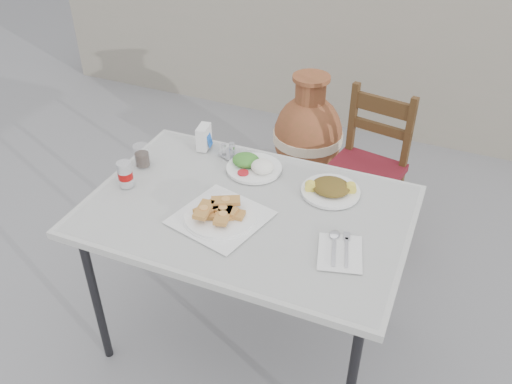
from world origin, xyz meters
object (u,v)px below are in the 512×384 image
at_px(soda_can, 125,174).
at_px(terracotta_urn, 308,137).
at_px(cafe_table, 247,218).
at_px(cola_glass, 142,157).
at_px(salad_chopped_plate, 331,188).
at_px(napkin_holder, 204,137).
at_px(condiment_caddy, 230,152).
at_px(pide_plate, 220,212).
at_px(salad_rice_plate, 253,165).
at_px(chair, 366,168).

xyz_separation_m(soda_can, terracotta_urn, (0.36, 1.48, -0.50)).
bearing_deg(cafe_table, cola_glass, 170.08).
height_order(cafe_table, salad_chopped_plate, salad_chopped_plate).
distance_m(soda_can, terracotta_urn, 1.60).
height_order(salad_chopped_plate, napkin_holder, napkin_holder).
relative_size(soda_can, condiment_caddy, 1.01).
relative_size(pide_plate, soda_can, 3.46).
distance_m(soda_can, napkin_holder, 0.46).
relative_size(salad_chopped_plate, terracotta_urn, 0.32).
relative_size(cafe_table, salad_rice_plate, 5.27).
bearing_deg(cafe_table, pide_plate, -122.48).
height_order(cafe_table, soda_can, soda_can).
relative_size(pide_plate, chair, 0.45).
bearing_deg(soda_can, salad_rice_plate, 36.64).
distance_m(pide_plate, cola_glass, 0.56).
bearing_deg(cola_glass, salad_rice_plate, 19.47).
bearing_deg(soda_can, terracotta_urn, 76.27).
relative_size(soda_can, napkin_holder, 1.00).
relative_size(cafe_table, salad_chopped_plate, 5.27).
height_order(soda_can, condiment_caddy, soda_can).
bearing_deg(cola_glass, terracotta_urn, 73.43).
relative_size(cola_glass, terracotta_urn, 0.13).
bearing_deg(pide_plate, cafe_table, 57.52).
xyz_separation_m(salad_rice_plate, salad_chopped_plate, (0.38, -0.03, -0.00)).
relative_size(soda_can, chair, 0.13).
relative_size(salad_chopped_plate, napkin_holder, 2.20).
relative_size(salad_chopped_plate, cola_glass, 2.48).
bearing_deg(terracotta_urn, salad_chopped_plate, -67.36).
distance_m(pide_plate, napkin_holder, 0.57).
xyz_separation_m(cola_glass, terracotta_urn, (0.39, 1.31, -0.49)).
bearing_deg(terracotta_urn, cola_glass, -106.57).
bearing_deg(napkin_holder, soda_can, -119.93).
distance_m(cola_glass, condiment_caddy, 0.41).
distance_m(cafe_table, salad_rice_plate, 0.30).
distance_m(salad_rice_plate, salad_chopped_plate, 0.38).
distance_m(cafe_table, napkin_holder, 0.55).
height_order(salad_chopped_plate, chair, chair).
bearing_deg(condiment_caddy, chair, 53.17).
relative_size(salad_rice_plate, napkin_holder, 2.20).
xyz_separation_m(cola_glass, napkin_holder, (0.19, 0.26, 0.01)).
relative_size(salad_rice_plate, cola_glass, 2.48).
height_order(cafe_table, pide_plate, pide_plate).
bearing_deg(salad_chopped_plate, terracotta_urn, 112.64).
height_order(pide_plate, terracotta_urn, pide_plate).
bearing_deg(cola_glass, condiment_caddy, 34.82).
bearing_deg(salad_rice_plate, condiment_caddy, 157.54).
height_order(napkin_holder, condiment_caddy, napkin_holder).
distance_m(salad_chopped_plate, soda_can, 0.90).
bearing_deg(salad_chopped_plate, soda_can, -159.84).
relative_size(salad_rice_plate, salad_chopped_plate, 1.00).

